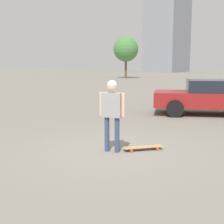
# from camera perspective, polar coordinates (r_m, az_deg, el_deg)

# --- Properties ---
(ground_plane) EXTENTS (220.00, 220.00, 0.00)m
(ground_plane) POSITION_cam_1_polar(r_m,az_deg,el_deg) (7.65, -0.00, -7.25)
(ground_plane) COLOR gray
(person) EXTENTS (0.64, 0.28, 1.74)m
(person) POSITION_cam_1_polar(r_m,az_deg,el_deg) (7.42, -0.00, 0.98)
(person) COLOR #38476B
(person) RESTS_ON ground_plane
(skateboard) EXTENTS (0.87, 0.86, 0.09)m
(skateboard) POSITION_cam_1_polar(r_m,az_deg,el_deg) (7.80, 5.69, -6.43)
(skateboard) COLOR tan
(skateboard) RESTS_ON ground_plane
(car_parked_near) EXTENTS (4.90, 3.30, 1.46)m
(car_parked_near) POSITION_cam_1_polar(r_m,az_deg,el_deg) (13.70, 17.42, 2.74)
(car_parked_near) COLOR maroon
(car_parked_near) RESTS_ON ground_plane
(tree_distant) EXTENTS (3.72, 3.72, 6.19)m
(tree_distant) POSITION_cam_1_polar(r_m,az_deg,el_deg) (47.51, 2.56, 11.40)
(tree_distant) COLOR brown
(tree_distant) RESTS_ON ground_plane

